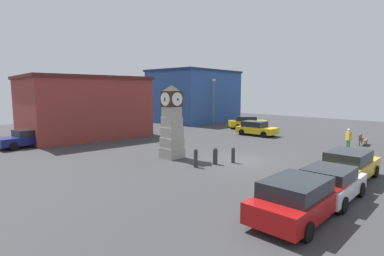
% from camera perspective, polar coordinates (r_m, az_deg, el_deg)
% --- Properties ---
extents(ground_plane, '(70.58, 70.58, 0.00)m').
position_cam_1_polar(ground_plane, '(20.24, 9.31, -6.06)').
color(ground_plane, '#38383A').
extents(clock_tower, '(1.39, 1.49, 4.95)m').
position_cam_1_polar(clock_tower, '(20.39, -3.86, 0.76)').
color(clock_tower, '#9B968C').
rests_on(clock_tower, ground_plane).
extents(bollard_near_tower, '(0.24, 0.24, 1.02)m').
position_cam_1_polar(bollard_near_tower, '(19.33, 7.84, -5.08)').
color(bollard_near_tower, '#333338').
rests_on(bollard_near_tower, ground_plane).
extents(bollard_mid_row, '(0.30, 0.30, 1.06)m').
position_cam_1_polar(bollard_mid_row, '(18.83, 4.44, -5.30)').
color(bollard_mid_row, '#333338').
rests_on(bollard_mid_row, ground_plane).
extents(bollard_far_row, '(0.24, 0.24, 1.13)m').
position_cam_1_polar(bollard_far_row, '(18.03, 0.71, -5.71)').
color(bollard_far_row, '#333338').
rests_on(bollard_far_row, ground_plane).
extents(car_navy_sedan, '(4.64, 2.11, 1.53)m').
position_cam_1_polar(car_navy_sedan, '(11.54, 19.63, -12.49)').
color(car_navy_sedan, '#A51111').
rests_on(car_navy_sedan, ground_plane).
extents(car_near_tower, '(3.93, 2.06, 1.41)m').
position_cam_1_polar(car_near_tower, '(14.04, 24.81, -9.46)').
color(car_near_tower, silver).
rests_on(car_near_tower, ground_plane).
extents(car_by_building, '(4.47, 2.08, 1.54)m').
position_cam_1_polar(car_by_building, '(17.50, 27.77, -6.24)').
color(car_by_building, gold).
rests_on(car_by_building, ground_plane).
extents(car_far_lot, '(4.64, 4.44, 1.49)m').
position_cam_1_polar(car_far_lot, '(37.19, 10.41, 1.10)').
color(car_far_lot, gold).
rests_on(car_far_lot, ground_plane).
extents(car_silver_hatch, '(2.28, 4.14, 1.46)m').
position_cam_1_polar(car_silver_hatch, '(31.49, 12.13, -0.04)').
color(car_silver_hatch, gold).
rests_on(car_silver_hatch, ground_plane).
extents(car_end_of_row, '(4.67, 2.32, 1.43)m').
position_cam_1_polar(car_end_of_row, '(28.08, -28.67, -1.63)').
color(car_end_of_row, navy).
rests_on(car_end_of_row, ground_plane).
extents(bench, '(1.66, 0.78, 0.90)m').
position_cam_1_polar(bench, '(29.23, 29.70, -1.80)').
color(bench, brown).
rests_on(bench, ground_plane).
extents(pedestrian_crossing_lot, '(0.43, 0.46, 1.76)m').
position_cam_1_polar(pedestrian_crossing_lot, '(25.43, 27.65, -1.76)').
color(pedestrian_crossing_lot, '#338C4C').
rests_on(pedestrian_crossing_lot, ground_plane).
extents(street_lamp_near_road, '(0.50, 0.24, 6.16)m').
position_cam_1_polar(street_lamp_near_road, '(41.20, 4.12, 5.68)').
color(street_lamp_near_road, slate).
rests_on(street_lamp_near_road, ground_plane).
extents(warehouse_blue_far, '(11.75, 10.11, 5.97)m').
position_cam_1_polar(warehouse_blue_far, '(32.32, -20.08, 3.86)').
color(warehouse_blue_far, maroon).
rests_on(warehouse_blue_far, ground_plane).
extents(storefront_low_left, '(13.35, 10.16, 7.59)m').
position_cam_1_polar(storefront_low_left, '(45.77, 0.54, 6.13)').
color(storefront_low_left, '#2D5193').
rests_on(storefront_low_left, ground_plane).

